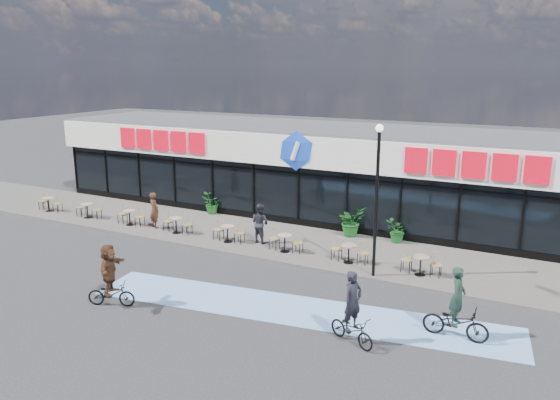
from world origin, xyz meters
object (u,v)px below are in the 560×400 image
bistro_set_0 (50,202)px  cyclist_b (456,315)px  potted_plant_mid (351,221)px  patron_right (260,223)px  potted_plant_left (211,203)px  cyclist_a (352,319)px  potted_plant_right (397,231)px  lamp_post (377,189)px  patron_left (154,210)px

bistro_set_0 → cyclist_b: cyclist_b is taller
potted_plant_mid → patron_right: 4.25m
bistro_set_0 → potted_plant_left: (8.00, 3.50, 0.10)m
cyclist_a → potted_plant_right: bearing=98.0°
potted_plant_left → cyclist_b: size_ratio=0.51×
bistro_set_0 → potted_plant_left: bearing=23.6°
lamp_post → bistro_set_0: 18.57m
potted_plant_mid → potted_plant_left: bearing=178.5°
patron_left → patron_right: size_ratio=0.99×
patron_right → cyclist_b: bearing=165.2°
potted_plant_right → cyclist_b: cyclist_b is taller
potted_plant_mid → patron_left: (-8.82, -3.16, 0.19)m
bistro_set_0 → potted_plant_left: size_ratio=1.39×
patron_right → cyclist_a: bearing=148.5°
lamp_post → potted_plant_mid: (-2.45, 4.25, -2.63)m
potted_plant_right → patron_right: patron_right is taller
potted_plant_left → cyclist_a: bearing=-39.9°
potted_plant_left → patron_left: size_ratio=0.64×
cyclist_a → cyclist_b: 3.06m
potted_plant_mid → patron_right: bearing=-139.4°
bistro_set_0 → patron_left: 7.06m
lamp_post → potted_plant_left: bearing=156.7°
potted_plant_left → cyclist_b: bearing=-29.3°
cyclist_a → lamp_post: bearing=101.1°
bistro_set_0 → potted_plant_left: potted_plant_left is taller
potted_plant_right → cyclist_a: bearing=-82.0°
potted_plant_left → potted_plant_right: 10.02m
potted_plant_left → patron_right: size_ratio=0.63×
bistro_set_0 → potted_plant_mid: bearing=11.7°
patron_left → cyclist_a: bearing=177.0°
bistro_set_0 → lamp_post: bearing=-3.0°
patron_left → potted_plant_left: bearing=-82.3°
patron_right → cyclist_b: cyclist_b is taller
lamp_post → potted_plant_left: lamp_post is taller
bistro_set_0 → cyclist_a: bearing=-17.2°
potted_plant_mid → cyclist_a: 9.88m
lamp_post → patron_right: 6.35m
potted_plant_right → potted_plant_mid: bearing=178.8°
patron_left → lamp_post: bearing=-162.0°
potted_plant_mid → cyclist_a: (3.44, -9.27, -0.03)m
bistro_set_0 → cyclist_a: size_ratio=0.71×
potted_plant_left → patron_right: patron_right is taller
potted_plant_right → cyclist_b: 8.47m
potted_plant_mid → bistro_set_0: bearing=-168.3°
cyclist_b → potted_plant_right: bearing=117.0°
lamp_post → bistro_set_0: (-18.32, 0.95, -2.85)m
patron_right → bistro_set_0: bearing=15.2°
patron_left → patron_right: 5.61m
potted_plant_right → patron_left: bearing=-164.2°
potted_plant_right → patron_left: (-10.97, -3.11, 0.35)m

